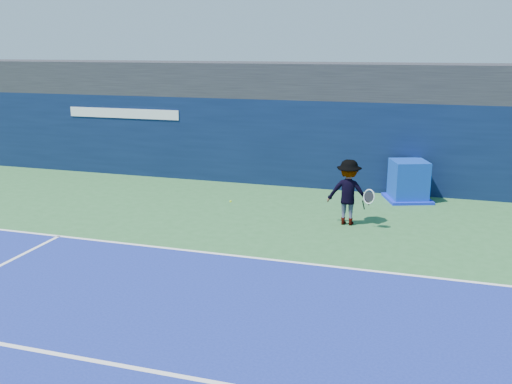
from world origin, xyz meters
TOP-DOWN VIEW (x-y plane):
  - ground at (0.00, 0.00)m, footprint 80.00×80.00m
  - baseline at (0.00, 3.00)m, footprint 24.00×0.10m
  - service_line at (0.00, -2.00)m, footprint 24.00×0.10m
  - stadium_band at (0.00, 11.50)m, footprint 36.00×3.00m
  - back_wall_assembly at (-0.00, 10.50)m, footprint 36.00×1.03m
  - equipment_cart at (3.43, 9.39)m, footprint 1.71×1.71m
  - tennis_player at (1.96, 6.28)m, footprint 1.34×0.73m
  - tennis_ball at (-1.02, 5.05)m, footprint 0.06×0.06m

SIDE VIEW (x-z plane):
  - ground at x=0.00m, z-range 0.00..0.00m
  - baseline at x=0.00m, z-range 0.01..0.01m
  - service_line at x=0.00m, z-range 0.01..0.01m
  - equipment_cart at x=3.43m, z-range -0.06..1.22m
  - tennis_ball at x=-1.02m, z-range 0.70..0.75m
  - tennis_player at x=1.96m, z-range 0.00..1.81m
  - back_wall_assembly at x=0.00m, z-range 0.00..3.00m
  - stadium_band at x=0.00m, z-range 3.00..4.20m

